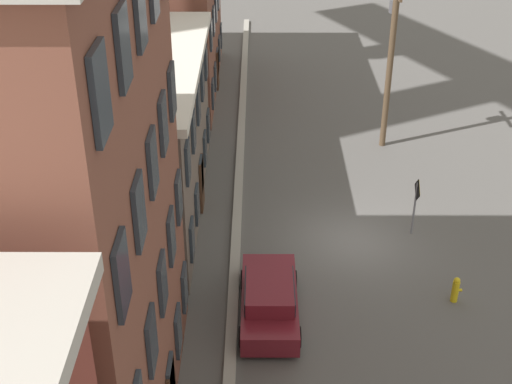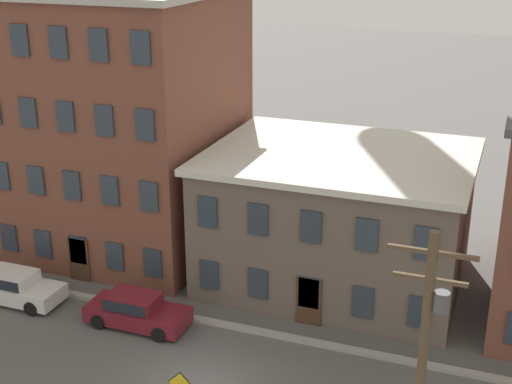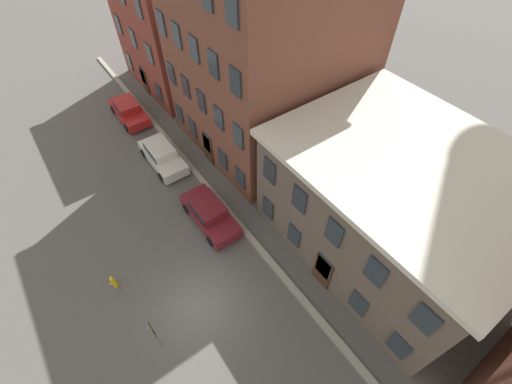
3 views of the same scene
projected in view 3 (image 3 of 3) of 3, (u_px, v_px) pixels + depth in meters
The scene contains 10 objects.
ground_plane at pixel (199, 308), 17.26m from camera, with size 200.00×200.00×0.00m, color #565451.
kerb_strip at pixel (270, 261), 18.93m from camera, with size 56.00×0.36×0.16m, color #9E998E.
apartment_corner at pixel (198, 17), 28.47m from camera, with size 9.65×11.96×9.88m.
apartment_midblock at pixel (270, 49), 21.27m from camera, with size 10.51×10.71×13.34m.
apartment_far at pixel (395, 203), 17.62m from camera, with size 12.08×9.77×6.36m.
car_red at pixel (128, 110), 27.04m from camera, with size 4.40×1.92×1.43m.
car_white at pixel (162, 155), 23.62m from camera, with size 4.40×1.92×1.43m.
car_maroon at pixel (209, 212), 20.31m from camera, with size 4.40×1.92×1.43m.
caution_sign at pixel (154, 333), 14.90m from camera, with size 0.94×0.08×2.41m.
fire_hydrant at pixel (113, 282), 17.67m from camera, with size 0.24×0.34×0.96m.
Camera 3 is at (7.29, -1.71, 16.87)m, focal length 24.00 mm.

